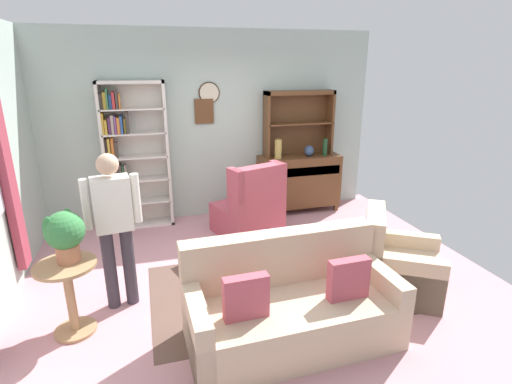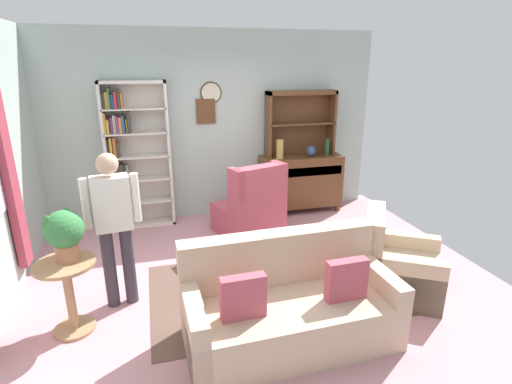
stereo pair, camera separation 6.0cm
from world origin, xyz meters
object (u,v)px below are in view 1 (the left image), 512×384
(bottle_wine, at_px, (325,147))
(potted_plant_large, at_px, (65,233))
(couch_floral, at_px, (290,306))
(book_stack, at_px, (261,247))
(sideboard_hutch, at_px, (298,114))
(wingback_chair, at_px, (250,210))
(vase_tall, at_px, (278,149))
(person_reading, at_px, (114,221))
(plant_stand, at_px, (69,291))
(armchair_floral, at_px, (396,266))
(bookshelf, at_px, (131,156))
(coffee_table, at_px, (254,256))
(vase_round, at_px, (309,151))
(sideboard, at_px, (299,181))

(bottle_wine, distance_m, potted_plant_large, 4.11)
(couch_floral, relative_size, book_stack, 9.21)
(sideboard_hutch, xyz_separation_m, wingback_chair, (-1.01, -0.85, -1.18))
(vase_tall, xyz_separation_m, bottle_wine, (0.78, -0.01, -0.01))
(sideboard_hutch, relative_size, person_reading, 0.71)
(plant_stand, xyz_separation_m, person_reading, (0.41, 0.33, 0.48))
(armchair_floral, bearing_deg, person_reading, 169.06)
(bookshelf, bearing_deg, potted_plant_large, -102.28)
(sideboard_hutch, distance_m, bottle_wine, 0.67)
(coffee_table, bearing_deg, vase_round, 53.35)
(sideboard, distance_m, vase_round, 0.52)
(couch_floral, height_order, book_stack, couch_floral)
(vase_round, distance_m, book_stack, 2.48)
(vase_tall, distance_m, armchair_floral, 2.63)
(bookshelf, bearing_deg, wingback_chair, -28.11)
(armchair_floral, xyz_separation_m, potted_plant_large, (-3.16, 0.25, 0.66))
(sideboard_hutch, relative_size, vase_tall, 3.74)
(sideboard_hutch, bearing_deg, person_reading, -141.83)
(bookshelf, distance_m, coffee_table, 2.54)
(sideboard_hutch, bearing_deg, sideboard, -90.00)
(coffee_table, bearing_deg, wingback_chair, 76.32)
(bookshelf, bearing_deg, sideboard_hutch, 0.56)
(sideboard, height_order, person_reading, person_reading)
(vase_tall, height_order, bottle_wine, vase_tall)
(potted_plant_large, height_order, book_stack, potted_plant_large)
(bookshelf, xyz_separation_m, sideboard_hutch, (2.56, 0.02, 0.49))
(couch_floral, relative_size, plant_stand, 2.65)
(couch_floral, distance_m, plant_stand, 1.95)
(bookshelf, xyz_separation_m, potted_plant_large, (-0.52, -2.38, -0.11))
(wingback_chair, height_order, book_stack, wingback_chair)
(vase_round, xyz_separation_m, person_reading, (-2.82, -1.94, -0.10))
(armchair_floral, distance_m, wingback_chair, 2.12)
(potted_plant_large, distance_m, book_stack, 1.91)
(vase_round, height_order, coffee_table, vase_round)
(bottle_wine, xyz_separation_m, book_stack, (-1.64, -1.96, -0.60))
(vase_round, distance_m, wingback_chair, 1.46)
(bookshelf, xyz_separation_m, person_reading, (-0.14, -2.09, -0.16))
(vase_tall, distance_m, person_reading, 3.01)
(plant_stand, bearing_deg, vase_round, 35.12)
(armchair_floral, height_order, plant_stand, armchair_floral)
(couch_floral, xyz_separation_m, book_stack, (0.00, 0.89, 0.14))
(vase_tall, distance_m, bottle_wine, 0.78)
(vase_tall, relative_size, person_reading, 0.19)
(bookshelf, xyz_separation_m, sideboard, (2.56, -0.08, -0.56))
(book_stack, bearing_deg, bottle_wine, 50.12)
(couch_floral, bearing_deg, vase_round, 64.33)
(sideboard, height_order, couch_floral, sideboard)
(sideboard, xyz_separation_m, couch_floral, (-1.25, -2.94, -0.20))
(vase_tall, xyz_separation_m, coffee_table, (-0.93, -1.94, -0.71))
(bookshelf, bearing_deg, coffee_table, -59.66)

